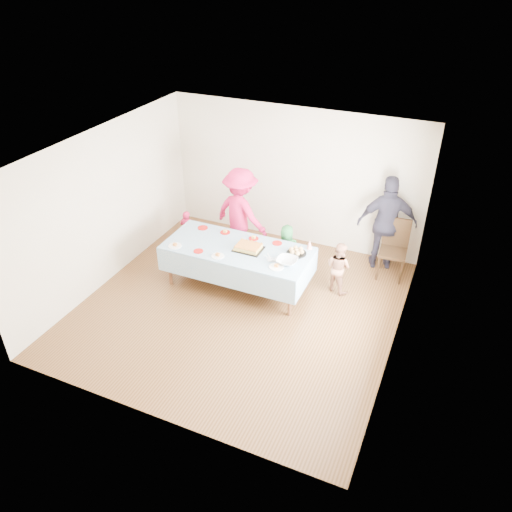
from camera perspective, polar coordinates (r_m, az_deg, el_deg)
The scene contains 22 objects.
ground at distance 8.36m, azimuth -1.85°, elevation -5.79°, with size 5.00×5.00×0.00m, color #4C2F15.
room_walls at distance 7.39m, azimuth -1.69°, elevation 5.03°, with size 5.04×5.04×2.72m.
party_table at distance 8.45m, azimuth -2.15°, elevation 0.65°, with size 2.50×1.10×0.78m.
birthday_cake at distance 8.35m, azimuth -0.87°, elevation 0.99°, with size 0.47×0.37×0.08m.
rolls_tray at distance 8.26m, azimuth 4.64°, elevation 0.52°, with size 0.33×0.33×0.10m.
punch_bowl at distance 8.00m, azimuth 3.56°, elevation -0.57°, with size 0.34×0.34×0.08m, color silver.
party_hat at distance 8.40m, azimuth 6.13°, elevation 1.35°, with size 0.10×0.10×0.17m, color silver.
fork_pile at distance 8.05m, azimuth 1.63°, elevation -0.35°, with size 0.24×0.18×0.07m, color white, non-canonical shape.
plate_red_far_a at distance 9.06m, azimuth -6.11°, elevation 3.22°, with size 0.19×0.19×0.01m, color #BA100D.
plate_red_far_b at distance 8.88m, azimuth -3.55°, elevation 2.71°, with size 0.18×0.18×0.01m, color #BA100D.
plate_red_far_c at distance 8.67m, azimuth -0.27°, elevation 2.01°, with size 0.18×0.18×0.01m, color #BA100D.
plate_red_far_d at distance 8.54m, azimuth 2.43°, elevation 1.48°, with size 0.17×0.17×0.01m, color #BA100D.
plate_red_near at distance 8.36m, azimuth -6.60°, elevation 0.56°, with size 0.17×0.17×0.01m, color #BA100D.
plate_white_left at distance 8.57m, azimuth -9.24°, elevation 1.15°, with size 0.22×0.22×0.01m, color white.
plate_white_mid at distance 8.20m, azimuth -4.39°, elevation 0.00°, with size 0.21×0.21×0.01m, color white.
plate_white_right at distance 7.91m, azimuth 2.34°, elevation -1.26°, with size 0.24×0.24×0.01m, color white.
dining_chair at distance 9.17m, azimuth 15.53°, elevation 1.20°, with size 0.50×0.50×1.08m.
toddler_left at distance 9.82m, azimuth -7.83°, elevation 2.97°, with size 0.29×0.19×0.81m, color #C31844.
toddler_mid at distance 8.95m, azimuth 3.50°, elevation 0.71°, with size 0.47×0.31×0.96m, color #246D33.
toddler_right at distance 8.59m, azimuth 9.40°, elevation -1.27°, with size 0.45×0.35×0.93m, color #A86C4E.
adult_left at distance 9.30m, azimuth -1.75°, elevation 4.87°, with size 1.14×0.65×1.76m, color #D91B54.
adult_right at distance 9.22m, azimuth 14.75°, elevation 3.63°, with size 1.05×0.44×1.80m, color #302D3E.
Camera 1 is at (2.90, -5.93, 5.12)m, focal length 35.00 mm.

